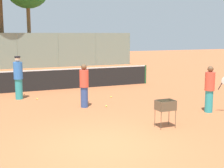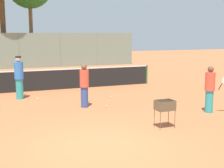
% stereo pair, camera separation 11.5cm
% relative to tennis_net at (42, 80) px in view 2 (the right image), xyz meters
% --- Properties ---
extents(ground_plane, '(80.00, 80.00, 0.00)m').
position_rel_tennis_net_xyz_m(ground_plane, '(0.00, -8.59, -0.56)').
color(ground_plane, '#B26038').
extents(tennis_net, '(12.05, 0.10, 1.07)m').
position_rel_tennis_net_xyz_m(tennis_net, '(0.00, 0.00, 0.00)').
color(tennis_net, '#26592D').
rests_on(tennis_net, ground_plane).
extents(back_fence, '(20.62, 0.08, 2.94)m').
position_rel_tennis_net_xyz_m(back_fence, '(-0.00, 10.93, 0.91)').
color(back_fence, gray).
rests_on(back_fence, ground_plane).
extents(player_white_outfit, '(0.39, 0.95, 1.89)m').
position_rel_tennis_net_xyz_m(player_white_outfit, '(-1.29, -1.71, 0.42)').
color(player_white_outfit, teal).
rests_on(player_white_outfit, ground_plane).
extents(player_red_cap, '(0.51, 0.84, 1.69)m').
position_rel_tennis_net_xyz_m(player_red_cap, '(0.89, -4.30, 0.31)').
color(player_red_cap, '#334C8C').
rests_on(player_red_cap, ground_plane).
extents(player_yellow_shirt, '(0.74, 0.68, 1.71)m').
position_rel_tennis_net_xyz_m(player_yellow_shirt, '(4.86, -6.83, 0.32)').
color(player_yellow_shirt, teal).
rests_on(player_yellow_shirt, ground_plane).
extents(ball_cart, '(0.56, 0.41, 0.85)m').
position_rel_tennis_net_xyz_m(ball_cart, '(2.34, -7.83, 0.07)').
color(ball_cart, brown).
rests_on(ball_cart, ground_plane).
extents(tennis_ball_0, '(0.07, 0.07, 0.07)m').
position_rel_tennis_net_xyz_m(tennis_ball_0, '(1.69, -4.60, -0.53)').
color(tennis_ball_0, '#D1E54C').
rests_on(tennis_ball_0, ground_plane).
extents(tennis_ball_2, '(0.07, 0.07, 0.07)m').
position_rel_tennis_net_xyz_m(tennis_ball_2, '(-0.59, -2.13, -0.53)').
color(tennis_ball_2, '#D1E54C').
rests_on(tennis_ball_2, ground_plane).
extents(tennis_ball_3, '(0.07, 0.07, 0.07)m').
position_rel_tennis_net_xyz_m(tennis_ball_3, '(2.58, -2.96, -0.53)').
color(tennis_ball_3, '#D1E54C').
rests_on(tennis_ball_3, ground_plane).
extents(parked_car, '(4.20, 1.70, 1.60)m').
position_rel_tennis_net_xyz_m(parked_car, '(3.20, 15.66, 0.10)').
color(parked_car, white).
rests_on(parked_car, ground_plane).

